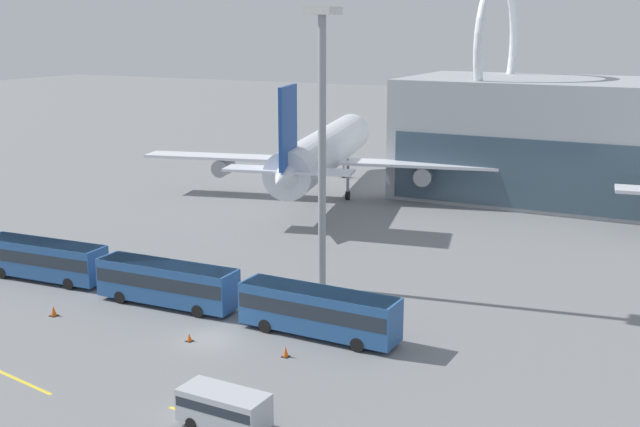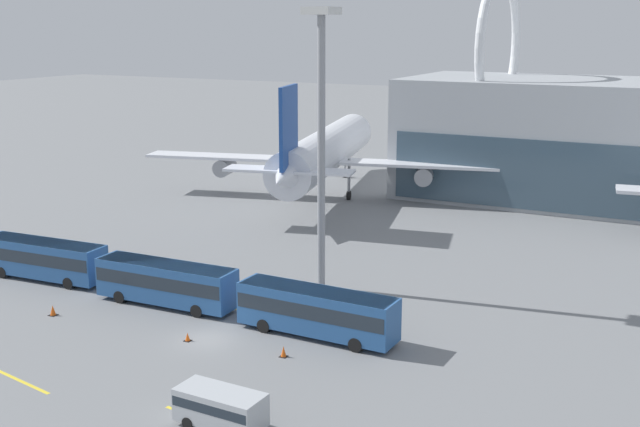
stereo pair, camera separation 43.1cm
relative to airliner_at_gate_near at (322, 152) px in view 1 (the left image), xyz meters
The scene contains 13 objects.
ground_plane 47.98m from the airliner_at_gate_near, 72.56° to the right, with size 440.00×440.00×0.00m, color slate.
airliner_at_gate_near is the anchor object (origin of this frame).
shuttle_bus_0 41.45m from the airliner_at_gate_near, 98.30° to the right, with size 11.84×3.35×3.38m.
shuttle_bus_1 42.04m from the airliner_at_gate_near, 79.86° to the right, with size 11.78×3.01×3.38m.
shuttle_bus_2 46.51m from the airliner_at_gate_near, 63.47° to the right, with size 11.76×2.93×3.38m.
service_van_foreground 59.90m from the airliner_at_gate_near, 68.26° to the right, with size 5.04×2.38×2.13m.
floodlight_mast 36.76m from the airliner_at_gate_near, 63.19° to the right, with size 2.39×2.39×22.67m.
lane_stripe_0 57.02m from the airliner_at_gate_near, 82.49° to the right, with size 6.77×0.25×0.01m, color yellow.
lane_stripe_1 59.41m from the airliner_at_gate_near, 69.17° to the right, with size 6.12×0.25×0.01m, color yellow.
lane_stripe_5 41.67m from the airliner_at_gate_near, 74.42° to the right, with size 7.84×0.25×0.01m, color yellow.
traffic_cone_0 50.33m from the airliner_at_gate_near, 65.91° to the right, with size 0.50×0.50×0.74m.
traffic_cone_1 47.29m from the airliner_at_gate_near, 88.62° to the right, with size 0.59×0.59×0.79m.
traffic_cone_2 48.52m from the airliner_at_gate_near, 74.15° to the right, with size 0.48×0.48×0.60m.
Camera 1 is at (30.54, -43.07, 21.46)m, focal length 45.00 mm.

